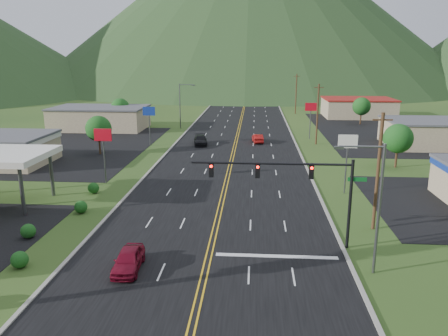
# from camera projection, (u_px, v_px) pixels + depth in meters

# --- Properties ---
(traffic_signal) EXTENTS (13.10, 0.43, 7.00)m
(traffic_signal) POSITION_uv_depth(u_px,v_px,m) (297.00, 180.00, 32.74)
(traffic_signal) COLOR black
(traffic_signal) RESTS_ON ground
(streetlight_east) EXTENTS (3.28, 0.25, 9.00)m
(streetlight_east) POSITION_uv_depth(u_px,v_px,m) (375.00, 201.00, 28.59)
(streetlight_east) COLOR #59595E
(streetlight_east) RESTS_ON ground
(streetlight_west) EXTENTS (3.28, 0.25, 9.00)m
(streetlight_west) POSITION_uv_depth(u_px,v_px,m) (181.00, 103.00, 88.13)
(streetlight_west) COLOR #59595E
(streetlight_west) RESTS_ON ground
(building_west_far) EXTENTS (18.40, 11.40, 4.50)m
(building_west_far) POSITION_uv_depth(u_px,v_px,m) (100.00, 118.00, 88.06)
(building_west_far) COLOR #C3AF87
(building_west_far) RESTS_ON ground
(building_east_mid) EXTENTS (14.40, 11.40, 4.30)m
(building_east_mid) POSITION_uv_depth(u_px,v_px,m) (431.00, 133.00, 71.37)
(building_east_mid) COLOR #C3AF87
(building_east_mid) RESTS_ON ground
(building_east_far) EXTENTS (16.40, 12.40, 4.50)m
(building_east_far) POSITION_uv_depth(u_px,v_px,m) (358.00, 108.00, 105.43)
(building_east_far) COLOR #C3AF87
(building_east_far) RESTS_ON ground
(pole_sign_west_a) EXTENTS (2.00, 0.18, 6.40)m
(pole_sign_west_a) POSITION_uv_depth(u_px,v_px,m) (103.00, 140.00, 49.69)
(pole_sign_west_a) COLOR #59595E
(pole_sign_west_a) RESTS_ON ground
(pole_sign_west_b) EXTENTS (2.00, 0.18, 6.40)m
(pole_sign_west_b) POSITION_uv_depth(u_px,v_px,m) (149.00, 115.00, 70.94)
(pole_sign_west_b) COLOR #59595E
(pole_sign_west_b) RESTS_ON ground
(pole_sign_east_a) EXTENTS (2.00, 0.18, 6.40)m
(pole_sign_east_a) POSITION_uv_depth(u_px,v_px,m) (347.00, 147.00, 45.88)
(pole_sign_east_a) COLOR #59595E
(pole_sign_east_a) RESTS_ON ground
(pole_sign_east_b) EXTENTS (2.00, 0.18, 6.40)m
(pole_sign_east_b) POSITION_uv_depth(u_px,v_px,m) (311.00, 111.00, 76.79)
(pole_sign_east_b) COLOR #59595E
(pole_sign_east_b) RESTS_ON ground
(tree_west_a) EXTENTS (3.84, 3.84, 5.82)m
(tree_west_a) POSITION_uv_depth(u_px,v_px,m) (99.00, 129.00, 64.88)
(tree_west_a) COLOR #382314
(tree_west_a) RESTS_ON ground
(tree_west_b) EXTENTS (3.84, 3.84, 5.82)m
(tree_west_b) POSITION_uv_depth(u_px,v_px,m) (120.00, 108.00, 91.30)
(tree_west_b) COLOR #382314
(tree_west_b) RESTS_ON ground
(tree_east_a) EXTENTS (3.84, 3.84, 5.82)m
(tree_east_a) POSITION_uv_depth(u_px,v_px,m) (398.00, 139.00, 57.14)
(tree_east_a) COLOR #382314
(tree_east_a) RESTS_ON ground
(tree_east_b) EXTENTS (3.84, 3.84, 5.82)m
(tree_east_b) POSITION_uv_depth(u_px,v_px,m) (362.00, 106.00, 93.57)
(tree_east_b) COLOR #382314
(tree_east_b) RESTS_ON ground
(utility_pole_a) EXTENTS (1.60, 0.28, 10.00)m
(utility_pole_a) POSITION_uv_depth(u_px,v_px,m) (378.00, 171.00, 36.17)
(utility_pole_a) COLOR #382314
(utility_pole_a) RESTS_ON ground
(utility_pole_b) EXTENTS (1.60, 0.28, 10.00)m
(utility_pole_b) POSITION_uv_depth(u_px,v_px,m) (317.00, 114.00, 71.91)
(utility_pole_b) COLOR #382314
(utility_pole_b) RESTS_ON ground
(utility_pole_c) EXTENTS (1.60, 0.28, 10.00)m
(utility_pole_c) POSITION_uv_depth(u_px,v_px,m) (296.00, 94.00, 110.55)
(utility_pole_c) COLOR #382314
(utility_pole_c) RESTS_ON ground
(utility_pole_d) EXTENTS (1.60, 0.28, 10.00)m
(utility_pole_d) POSITION_uv_depth(u_px,v_px,m) (286.00, 84.00, 149.18)
(utility_pole_d) COLOR #382314
(utility_pole_d) RESTS_ON ground
(car_red_near) EXTENTS (1.98, 4.43, 1.48)m
(car_red_near) POSITION_uv_depth(u_px,v_px,m) (128.00, 260.00, 30.06)
(car_red_near) COLOR maroon
(car_red_near) RESTS_ON ground
(car_dark_mid) EXTENTS (2.91, 5.45, 1.50)m
(car_dark_mid) POSITION_uv_depth(u_px,v_px,m) (201.00, 140.00, 72.58)
(car_dark_mid) COLOR black
(car_dark_mid) RESTS_ON ground
(car_red_far) EXTENTS (2.03, 4.52, 1.44)m
(car_red_far) POSITION_uv_depth(u_px,v_px,m) (258.00, 139.00, 74.36)
(car_red_far) COLOR maroon
(car_red_far) RESTS_ON ground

